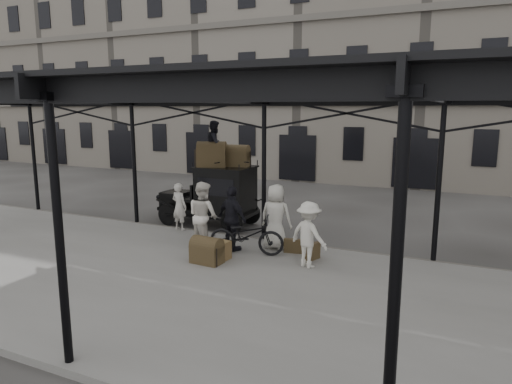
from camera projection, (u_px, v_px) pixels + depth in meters
ground at (234, 262)px, 12.59m from camera, size 120.00×120.00×0.00m
platform at (195, 285)px, 10.79m from camera, size 28.00×8.00×0.15m
canopy at (197, 90)px, 10.23m from camera, size 22.50×9.00×4.74m
building_frontage at (372, 61)px, 27.40m from camera, size 64.00×8.00×14.00m
taxi at (218, 193)px, 16.30m from camera, size 3.65×1.55×2.18m
porter_left at (179, 206)px, 15.27m from camera, size 0.64×0.47×1.60m
porter_midleft at (203, 216)px, 13.14m from camera, size 1.18×1.07×1.98m
porter_centre at (276, 217)px, 13.18m from camera, size 0.96×0.65×1.90m
porter_official at (232, 219)px, 13.00m from camera, size 1.19×0.83×1.88m
porter_right at (309, 235)px, 11.65m from camera, size 1.26×1.00×1.71m
bicycle at (246, 235)px, 12.71m from camera, size 2.22×1.22×1.10m
porter_roof at (215, 144)px, 15.90m from camera, size 0.78×0.90×1.59m
steamer_trunk_roof_near at (212, 156)px, 15.87m from camera, size 1.15×0.93×0.73m
steamer_trunk_roof_far at (237, 157)px, 15.97m from camera, size 0.92×0.63×0.63m
steamer_trunk_platform at (207, 252)px, 12.03m from camera, size 0.85×0.56×0.60m
wicker_hamper at (218, 250)px, 12.37m from camera, size 0.64×0.51×0.50m
suitcase_upright at (311, 252)px, 12.27m from camera, size 0.35×0.61×0.45m
suitcase_flat at (295, 246)px, 12.89m from camera, size 0.62×0.25×0.40m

